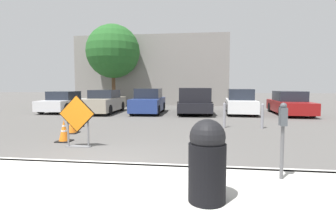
{
  "coord_description": "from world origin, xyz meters",
  "views": [
    {
      "loc": [
        2.3,
        -5.24,
        1.78
      ],
      "look_at": [
        0.28,
        10.26,
        0.6
      ],
      "focal_mm": 28.0,
      "sensor_mm": 36.0,
      "label": 1
    }
  ],
  "objects_px": {
    "parked_car_second": "(104,102)",
    "parking_meter": "(283,128)",
    "road_closed_sign": "(77,118)",
    "traffic_cone_third": "(78,120)",
    "trash_bin": "(207,160)",
    "traffic_cone_nearest": "(64,131)",
    "parked_car_nearest": "(64,102)",
    "pickup_truck": "(194,102)",
    "bollard_nearest": "(224,115)",
    "parked_car_third": "(148,102)",
    "traffic_cone_second": "(72,124)",
    "parked_car_fourth": "(240,102)",
    "parked_car_fifth": "(289,104)",
    "bollard_second": "(262,115)"
  },
  "relations": [
    {
      "from": "road_closed_sign",
      "to": "traffic_cone_second",
      "type": "relative_size",
      "value": 2.26
    },
    {
      "from": "traffic_cone_third",
      "to": "parked_car_second",
      "type": "bearing_deg",
      "value": 100.14
    },
    {
      "from": "parked_car_second",
      "to": "parking_meter",
      "type": "relative_size",
      "value": 3.46
    },
    {
      "from": "traffic_cone_nearest",
      "to": "parked_car_second",
      "type": "distance_m",
      "value": 8.85
    },
    {
      "from": "bollard_nearest",
      "to": "pickup_truck",
      "type": "bearing_deg",
      "value": 104.3
    },
    {
      "from": "traffic_cone_third",
      "to": "bollard_second",
      "type": "relative_size",
      "value": 0.57
    },
    {
      "from": "parked_car_third",
      "to": "bollard_nearest",
      "type": "bearing_deg",
      "value": 128.03
    },
    {
      "from": "pickup_truck",
      "to": "parked_car_fourth",
      "type": "relative_size",
      "value": 1.21
    },
    {
      "from": "parked_car_fourth",
      "to": "traffic_cone_third",
      "type": "bearing_deg",
      "value": 43.51
    },
    {
      "from": "pickup_truck",
      "to": "bollard_nearest",
      "type": "height_order",
      "value": "pickup_truck"
    },
    {
      "from": "road_closed_sign",
      "to": "traffic_cone_third",
      "type": "distance_m",
      "value": 3.88
    },
    {
      "from": "traffic_cone_second",
      "to": "parked_car_fourth",
      "type": "relative_size",
      "value": 0.15
    },
    {
      "from": "parked_car_fifth",
      "to": "parked_car_fourth",
      "type": "bearing_deg",
      "value": -1.49
    },
    {
      "from": "traffic_cone_third",
      "to": "parked_car_nearest",
      "type": "xyz_separation_m",
      "value": [
        -3.94,
        5.96,
        0.36
      ]
    },
    {
      "from": "parked_car_third",
      "to": "bollard_nearest",
      "type": "distance_m",
      "value": 6.83
    },
    {
      "from": "pickup_truck",
      "to": "bollard_nearest",
      "type": "bearing_deg",
      "value": 101.44
    },
    {
      "from": "parked_car_fourth",
      "to": "parked_car_nearest",
      "type": "bearing_deg",
      "value": 5.88
    },
    {
      "from": "traffic_cone_second",
      "to": "parked_car_nearest",
      "type": "distance_m",
      "value": 8.56
    },
    {
      "from": "parked_car_second",
      "to": "parked_car_fifth",
      "type": "height_order",
      "value": "parked_car_second"
    },
    {
      "from": "traffic_cone_second",
      "to": "bollard_second",
      "type": "height_order",
      "value": "bollard_second"
    },
    {
      "from": "parked_car_fourth",
      "to": "trash_bin",
      "type": "bearing_deg",
      "value": 83.46
    },
    {
      "from": "parked_car_fourth",
      "to": "parked_car_fifth",
      "type": "relative_size",
      "value": 0.96
    },
    {
      "from": "road_closed_sign",
      "to": "parked_car_fourth",
      "type": "relative_size",
      "value": 0.34
    },
    {
      "from": "traffic_cone_nearest",
      "to": "parked_car_second",
      "type": "bearing_deg",
      "value": 102.95
    },
    {
      "from": "traffic_cone_nearest",
      "to": "parked_car_fourth",
      "type": "relative_size",
      "value": 0.15
    },
    {
      "from": "trash_bin",
      "to": "bollard_nearest",
      "type": "distance_m",
      "value": 7.53
    },
    {
      "from": "parked_car_fifth",
      "to": "trash_bin",
      "type": "distance_m",
      "value": 14.14
    },
    {
      "from": "parked_car_second",
      "to": "bollard_nearest",
      "type": "height_order",
      "value": "parked_car_second"
    },
    {
      "from": "parked_car_second",
      "to": "traffic_cone_second",
      "type": "bearing_deg",
      "value": 99.42
    },
    {
      "from": "parked_car_second",
      "to": "trash_bin",
      "type": "bearing_deg",
      "value": 114.4
    },
    {
      "from": "parked_car_fifth",
      "to": "bollard_nearest",
      "type": "distance_m",
      "value": 7.16
    },
    {
      "from": "parked_car_third",
      "to": "pickup_truck",
      "type": "height_order",
      "value": "pickup_truck"
    },
    {
      "from": "parked_car_second",
      "to": "pickup_truck",
      "type": "bearing_deg",
      "value": -178.78
    },
    {
      "from": "traffic_cone_nearest",
      "to": "parked_car_nearest",
      "type": "distance_m",
      "value": 10.03
    },
    {
      "from": "traffic_cone_second",
      "to": "parking_meter",
      "type": "relative_size",
      "value": 0.5
    },
    {
      "from": "traffic_cone_third",
      "to": "pickup_truck",
      "type": "relative_size",
      "value": 0.11
    },
    {
      "from": "parked_car_second",
      "to": "parked_car_third",
      "type": "xyz_separation_m",
      "value": [
        2.9,
        0.08,
        0.02
      ]
    },
    {
      "from": "parked_car_second",
      "to": "trash_bin",
      "type": "distance_m",
      "value": 14.18
    },
    {
      "from": "traffic_cone_nearest",
      "to": "bollard_second",
      "type": "distance_m",
      "value": 7.61
    },
    {
      "from": "traffic_cone_nearest",
      "to": "parked_car_fifth",
      "type": "xyz_separation_m",
      "value": [
        9.63,
        9.09,
        0.32
      ]
    },
    {
      "from": "road_closed_sign",
      "to": "trash_bin",
      "type": "distance_m",
      "value": 4.97
    },
    {
      "from": "parked_car_third",
      "to": "trash_bin",
      "type": "xyz_separation_m",
      "value": [
        3.48,
        -12.75,
        0.02
      ]
    },
    {
      "from": "pickup_truck",
      "to": "parking_meter",
      "type": "distance_m",
      "value": 12.12
    },
    {
      "from": "parking_meter",
      "to": "traffic_cone_third",
      "type": "bearing_deg",
      "value": 139.02
    },
    {
      "from": "parked_car_nearest",
      "to": "parking_meter",
      "type": "height_order",
      "value": "parking_meter"
    },
    {
      "from": "road_closed_sign",
      "to": "parked_car_third",
      "type": "height_order",
      "value": "parked_car_third"
    },
    {
      "from": "parked_car_fifth",
      "to": "bollard_second",
      "type": "height_order",
      "value": "parked_car_fifth"
    },
    {
      "from": "parked_car_second",
      "to": "bollard_second",
      "type": "bearing_deg",
      "value": 147.05
    },
    {
      "from": "parked_car_second",
      "to": "bollard_second",
      "type": "relative_size",
      "value": 4.49
    },
    {
      "from": "road_closed_sign",
      "to": "parked_car_nearest",
      "type": "bearing_deg",
      "value": 121.05
    }
  ]
}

